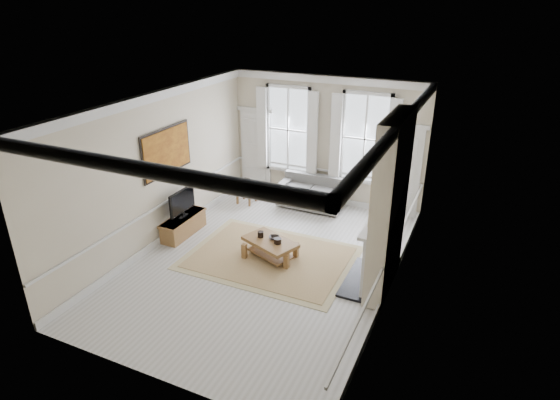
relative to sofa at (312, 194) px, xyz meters
The scene contains 23 objects.
floor 3.13m from the sofa, 87.03° to the right, with size 7.20×7.20×0.00m, color #B7B5AD.
ceiling 4.36m from the sofa, 87.03° to the right, with size 7.20×7.20×0.00m, color white.
back_wall 1.45m from the sofa, 71.82° to the left, with size 5.20×5.20×0.00m, color beige.
left_wall 4.18m from the sofa, 128.11° to the right, with size 7.20×7.20×0.00m, color beige.
right_wall 4.37m from the sofa, 48.39° to the right, with size 7.20×7.20×0.00m, color beige.
window_left 1.84m from the sofa, 153.62° to the left, with size 1.26×0.20×2.20m, color #B2BCC6, non-canonical shape.
window_right 2.02m from the sofa, 20.00° to the left, with size 1.26×0.20×2.20m, color #B2BCC6, non-canonical shape.
door_left 2.10m from the sofa, 166.58° to the left, with size 0.90×0.08×2.30m, color silver.
door_right 2.39m from the sofa, 11.52° to the left, with size 0.90×0.08×2.30m, color silver.
painting 4.07m from the sofa, 130.49° to the right, with size 0.05×1.66×1.06m, color #C07A21.
chimney_breast 4.12m from the sofa, 48.36° to the right, with size 0.35×1.70×3.38m, color beige.
hearth 3.64m from the sofa, 53.39° to the right, with size 0.55×1.50×0.05m, color black.
fireplace 3.77m from the sofa, 50.94° to the right, with size 0.21×1.45×1.33m.
mirror 4.12m from the sofa, 50.82° to the right, with size 0.06×1.26×1.06m, color #BA8833.
sofa is the anchor object (origin of this frame).
side_table 1.78m from the sofa, 163.57° to the right, with size 0.47×0.47×0.55m.
rug 2.91m from the sofa, 86.94° to the right, with size 3.50×2.60×0.02m, color #A47E54.
coffee_table 2.89m from the sofa, 86.94° to the right, with size 1.31×1.05×0.43m.
ceramic_pot_a 2.84m from the sofa, 91.93° to the right, with size 0.13×0.13×0.13m, color black.
ceramic_pot_b 2.96m from the sofa, 83.12° to the right, with size 0.16×0.16×0.11m, color black.
bowl 2.80m from the sofa, 85.80° to the right, with size 0.22×0.22×0.05m, color black.
tv_stand 3.51m from the sofa, 128.39° to the right, with size 0.41×1.29×0.46m, color brown.
tv 3.53m from the sofa, 128.10° to the right, with size 0.08×0.90×0.68m.
Camera 1 is at (3.82, -7.64, 5.23)m, focal length 30.00 mm.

